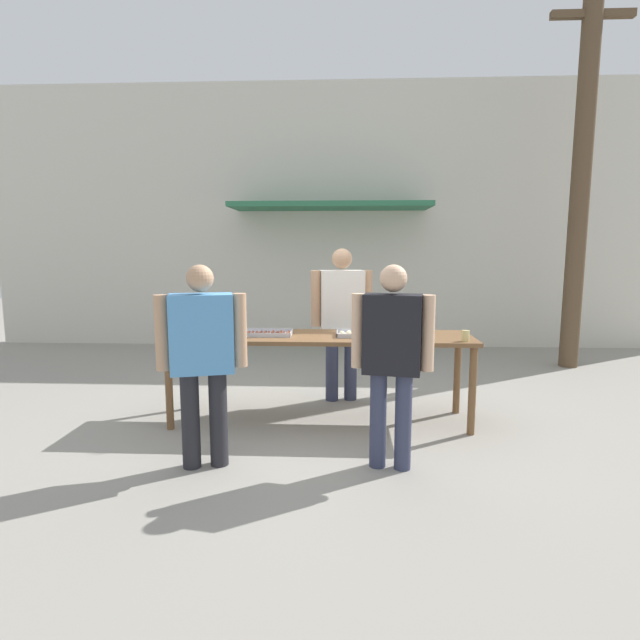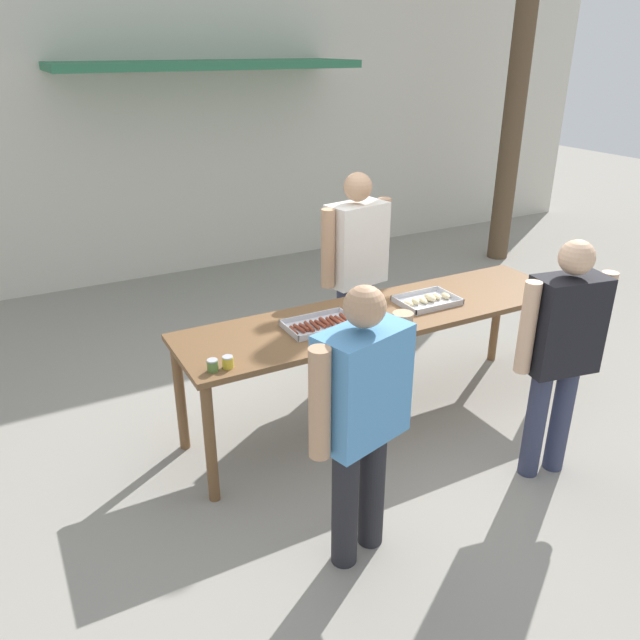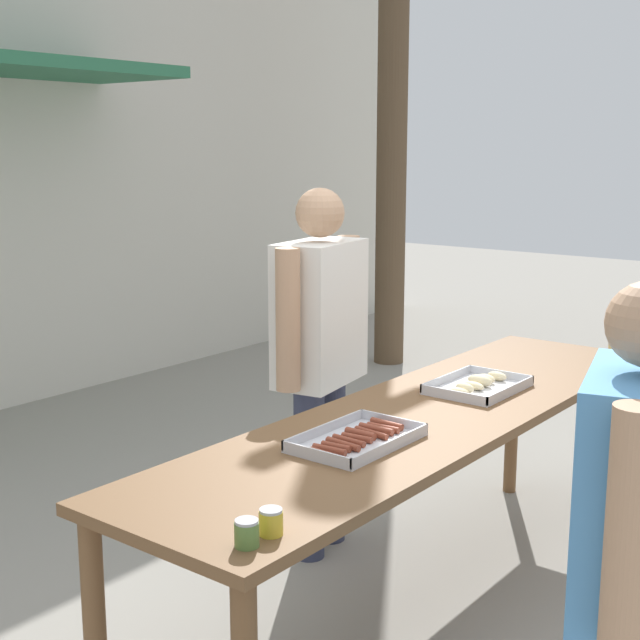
{
  "view_description": "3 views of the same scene",
  "coord_description": "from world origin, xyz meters",
  "px_view_note": "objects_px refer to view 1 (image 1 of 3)",
  "views": [
    {
      "loc": [
        0.23,
        -4.81,
        1.7
      ],
      "look_at": [
        0.0,
        0.0,
        1.02
      ],
      "focal_mm": 28.0,
      "sensor_mm": 36.0,
      "label": 1
    },
    {
      "loc": [
        -2.3,
        -3.36,
        2.61
      ],
      "look_at": [
        -0.51,
        -0.01,
        0.92
      ],
      "focal_mm": 35.0,
      "sensor_mm": 36.0,
      "label": 2
    },
    {
      "loc": [
        -2.94,
        -1.74,
        1.9
      ],
      "look_at": [
        0.21,
        0.71,
        1.11
      ],
      "focal_mm": 50.0,
      "sensor_mm": 36.0,
      "label": 3
    }
  ],
  "objects_px": {
    "utility_pole": "(582,170)",
    "condiment_jar_mustard": "(176,335)",
    "beer_cup": "(465,336)",
    "person_customer_with_cup": "(392,350)",
    "food_tray_sausages": "(269,334)",
    "person_customer_holding_hotdog": "(202,351)",
    "food_tray_buns": "(359,334)",
    "person_server_behind_table": "(342,312)",
    "condiment_jar_ketchup": "(185,335)"
  },
  "relations": [
    {
      "from": "beer_cup",
      "to": "person_customer_with_cup",
      "type": "distance_m",
      "value": 1.09
    },
    {
      "from": "food_tray_sausages",
      "to": "condiment_jar_mustard",
      "type": "bearing_deg",
      "value": -163.59
    },
    {
      "from": "food_tray_sausages",
      "to": "food_tray_buns",
      "type": "relative_size",
      "value": 1.09
    },
    {
      "from": "food_tray_buns",
      "to": "person_customer_holding_hotdog",
      "type": "height_order",
      "value": "person_customer_holding_hotdog"
    },
    {
      "from": "condiment_jar_mustard",
      "to": "condiment_jar_ketchup",
      "type": "bearing_deg",
      "value": -1.95
    },
    {
      "from": "food_tray_buns",
      "to": "utility_pole",
      "type": "bearing_deg",
      "value": 38.86
    },
    {
      "from": "person_server_behind_table",
      "to": "utility_pole",
      "type": "bearing_deg",
      "value": 18.71
    },
    {
      "from": "food_tray_sausages",
      "to": "person_customer_holding_hotdog",
      "type": "height_order",
      "value": "person_customer_holding_hotdog"
    },
    {
      "from": "person_customer_holding_hotdog",
      "to": "person_customer_with_cup",
      "type": "xyz_separation_m",
      "value": [
        1.45,
        0.04,
        0.01
      ]
    },
    {
      "from": "condiment_jar_mustard",
      "to": "person_customer_holding_hotdog",
      "type": "height_order",
      "value": "person_customer_holding_hotdog"
    },
    {
      "from": "beer_cup",
      "to": "person_server_behind_table",
      "type": "bearing_deg",
      "value": 139.63
    },
    {
      "from": "person_customer_holding_hotdog",
      "to": "utility_pole",
      "type": "height_order",
      "value": "utility_pole"
    },
    {
      "from": "food_tray_sausages",
      "to": "beer_cup",
      "type": "height_order",
      "value": "beer_cup"
    },
    {
      "from": "condiment_jar_ketchup",
      "to": "person_customer_with_cup",
      "type": "relative_size",
      "value": 0.05
    },
    {
      "from": "food_tray_buns",
      "to": "beer_cup",
      "type": "relative_size",
      "value": 4.29
    },
    {
      "from": "person_server_behind_table",
      "to": "utility_pole",
      "type": "xyz_separation_m",
      "value": [
        3.32,
        1.81,
        1.79
      ]
    },
    {
      "from": "person_customer_holding_hotdog",
      "to": "person_server_behind_table",
      "type": "bearing_deg",
      "value": -135.81
    },
    {
      "from": "food_tray_buns",
      "to": "condiment_jar_ketchup",
      "type": "height_order",
      "value": "condiment_jar_ketchup"
    },
    {
      "from": "beer_cup",
      "to": "person_customer_with_cup",
      "type": "xyz_separation_m",
      "value": [
        -0.74,
        -0.8,
        0.02
      ]
    },
    {
      "from": "condiment_jar_ketchup",
      "to": "beer_cup",
      "type": "xyz_separation_m",
      "value": [
        2.6,
        0.01,
        0.01
      ]
    },
    {
      "from": "condiment_jar_mustard",
      "to": "person_customer_with_cup",
      "type": "xyz_separation_m",
      "value": [
        1.95,
        -0.8,
        0.03
      ]
    },
    {
      "from": "beer_cup",
      "to": "person_customer_holding_hotdog",
      "type": "xyz_separation_m",
      "value": [
        -2.2,
        -0.84,
        0.01
      ]
    },
    {
      "from": "condiment_jar_ketchup",
      "to": "person_customer_with_cup",
      "type": "height_order",
      "value": "person_customer_with_cup"
    },
    {
      "from": "beer_cup",
      "to": "person_server_behind_table",
      "type": "height_order",
      "value": "person_server_behind_table"
    },
    {
      "from": "condiment_jar_mustard",
      "to": "utility_pole",
      "type": "relative_size",
      "value": 0.01
    },
    {
      "from": "food_tray_sausages",
      "to": "condiment_jar_mustard",
      "type": "relative_size",
      "value": 6.41
    },
    {
      "from": "utility_pole",
      "to": "condiment_jar_mustard",
      "type": "bearing_deg",
      "value": -150.28
    },
    {
      "from": "condiment_jar_mustard",
      "to": "person_server_behind_table",
      "type": "height_order",
      "value": "person_server_behind_table"
    },
    {
      "from": "person_customer_with_cup",
      "to": "beer_cup",
      "type": "bearing_deg",
      "value": -122.72
    },
    {
      "from": "condiment_jar_ketchup",
      "to": "beer_cup",
      "type": "bearing_deg",
      "value": 0.12
    },
    {
      "from": "food_tray_buns",
      "to": "condiment_jar_ketchup",
      "type": "xyz_separation_m",
      "value": [
        -1.64,
        -0.25,
        0.02
      ]
    },
    {
      "from": "beer_cup",
      "to": "utility_pole",
      "type": "xyz_separation_m",
      "value": [
        2.18,
        2.78,
        1.88
      ]
    },
    {
      "from": "condiment_jar_ketchup",
      "to": "food_tray_buns",
      "type": "bearing_deg",
      "value": 8.78
    },
    {
      "from": "person_customer_with_cup",
      "to": "utility_pole",
      "type": "bearing_deg",
      "value": -118.98
    },
    {
      "from": "condiment_jar_mustard",
      "to": "condiment_jar_ketchup",
      "type": "relative_size",
      "value": 1.0
    },
    {
      "from": "person_server_behind_table",
      "to": "condiment_jar_ketchup",
      "type": "bearing_deg",
      "value": -156.27
    },
    {
      "from": "food_tray_sausages",
      "to": "person_customer_with_cup",
      "type": "distance_m",
      "value": 1.52
    },
    {
      "from": "utility_pole",
      "to": "person_server_behind_table",
      "type": "bearing_deg",
      "value": -151.36
    },
    {
      "from": "food_tray_buns",
      "to": "person_server_behind_table",
      "type": "xyz_separation_m",
      "value": [
        -0.18,
        0.72,
        0.12
      ]
    },
    {
      "from": "condiment_jar_ketchup",
      "to": "condiment_jar_mustard",
      "type": "bearing_deg",
      "value": 178.05
    },
    {
      "from": "food_tray_buns",
      "to": "utility_pole",
      "type": "relative_size",
      "value": 0.08
    },
    {
      "from": "condiment_jar_mustard",
      "to": "beer_cup",
      "type": "relative_size",
      "value": 0.73
    },
    {
      "from": "food_tray_buns",
      "to": "beer_cup",
      "type": "height_order",
      "value": "beer_cup"
    },
    {
      "from": "person_customer_holding_hotdog",
      "to": "person_customer_with_cup",
      "type": "height_order",
      "value": "person_customer_with_cup"
    },
    {
      "from": "food_tray_sausages",
      "to": "utility_pole",
      "type": "xyz_separation_m",
      "value": [
        4.03,
        2.54,
        1.91
      ]
    },
    {
      "from": "condiment_jar_mustard",
      "to": "person_server_behind_table",
      "type": "xyz_separation_m",
      "value": [
        1.55,
        0.97,
        0.1
      ]
    },
    {
      "from": "person_server_behind_table",
      "to": "person_customer_with_cup",
      "type": "height_order",
      "value": "person_server_behind_table"
    },
    {
      "from": "person_customer_holding_hotdog",
      "to": "person_customer_with_cup",
      "type": "bearing_deg",
      "value": 166.22
    },
    {
      "from": "person_server_behind_table",
      "to": "person_customer_holding_hotdog",
      "type": "distance_m",
      "value": 2.1
    },
    {
      "from": "person_server_behind_table",
      "to": "person_customer_holding_hotdog",
      "type": "xyz_separation_m",
      "value": [
        -1.06,
        -1.81,
        -0.08
      ]
    }
  ]
}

